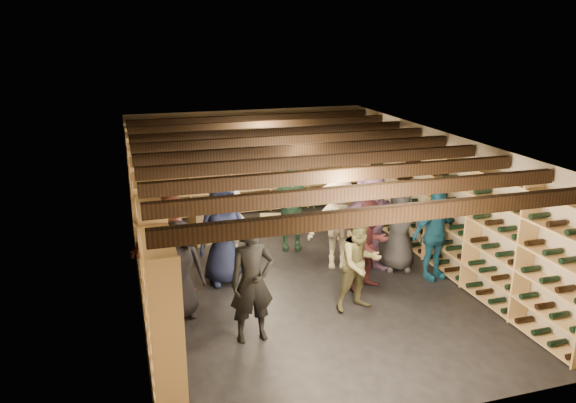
{
  "coord_description": "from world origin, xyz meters",
  "views": [
    {
      "loc": [
        -2.86,
        -8.65,
        4.16
      ],
      "look_at": [
        -0.16,
        0.2,
        1.32
      ],
      "focal_mm": 35.0,
      "sensor_mm": 36.0,
      "label": 1
    }
  ],
  "objects_px": {
    "crate_stack_right": "(271,223)",
    "person_2": "(360,263)",
    "crate_loose": "(351,237)",
    "person_10": "(291,208)",
    "person_9": "(230,229)",
    "person_4": "(434,235)",
    "person_3": "(338,223)",
    "person_0": "(179,269)",
    "person_12": "(399,226)",
    "person_1": "(252,282)",
    "person_6": "(223,233)",
    "person_5": "(173,245)",
    "crate_stack_left": "(202,223)",
    "person_8": "(371,246)",
    "person_11": "(369,221)"
  },
  "relations": [
    {
      "from": "person_10",
      "to": "person_12",
      "type": "bearing_deg",
      "value": -30.92
    },
    {
      "from": "crate_stack_right",
      "to": "person_11",
      "type": "height_order",
      "value": "person_11"
    },
    {
      "from": "person_3",
      "to": "person_6",
      "type": "bearing_deg",
      "value": -162.65
    },
    {
      "from": "person_1",
      "to": "person_11",
      "type": "distance_m",
      "value": 3.04
    },
    {
      "from": "person_6",
      "to": "person_1",
      "type": "bearing_deg",
      "value": -94.3
    },
    {
      "from": "person_1",
      "to": "person_11",
      "type": "bearing_deg",
      "value": 29.63
    },
    {
      "from": "person_3",
      "to": "person_11",
      "type": "xyz_separation_m",
      "value": [
        0.48,
        -0.28,
        0.09
      ]
    },
    {
      "from": "person_9",
      "to": "person_1",
      "type": "bearing_deg",
      "value": -92.6
    },
    {
      "from": "person_9",
      "to": "crate_loose",
      "type": "bearing_deg",
      "value": 16.16
    },
    {
      "from": "person_1",
      "to": "crate_loose",
      "type": "bearing_deg",
      "value": 43.84
    },
    {
      "from": "person_2",
      "to": "person_12",
      "type": "bearing_deg",
      "value": 34.41
    },
    {
      "from": "person_9",
      "to": "crate_stack_right",
      "type": "bearing_deg",
      "value": 56.56
    },
    {
      "from": "person_1",
      "to": "crate_stack_left",
      "type": "bearing_deg",
      "value": 87.44
    },
    {
      "from": "person_6",
      "to": "person_11",
      "type": "relative_size",
      "value": 0.94
    },
    {
      "from": "crate_stack_right",
      "to": "person_2",
      "type": "distance_m",
      "value": 3.87
    },
    {
      "from": "person_9",
      "to": "person_10",
      "type": "height_order",
      "value": "person_10"
    },
    {
      "from": "person_5",
      "to": "person_9",
      "type": "bearing_deg",
      "value": 11.0
    },
    {
      "from": "person_11",
      "to": "person_8",
      "type": "bearing_deg",
      "value": -122.11
    },
    {
      "from": "person_0",
      "to": "person_2",
      "type": "xyz_separation_m",
      "value": [
        2.67,
        -0.57,
        -0.01
      ]
    },
    {
      "from": "crate_loose",
      "to": "person_3",
      "type": "xyz_separation_m",
      "value": [
        -0.77,
        -1.17,
        0.77
      ]
    },
    {
      "from": "person_2",
      "to": "person_8",
      "type": "height_order",
      "value": "person_8"
    },
    {
      "from": "person_0",
      "to": "person_10",
      "type": "distance_m",
      "value": 3.24
    },
    {
      "from": "person_8",
      "to": "person_1",
      "type": "bearing_deg",
      "value": -175.42
    },
    {
      "from": "crate_stack_left",
      "to": "person_8",
      "type": "xyz_separation_m",
      "value": [
        2.34,
        -2.92,
        0.34
      ]
    },
    {
      "from": "crate_loose",
      "to": "person_2",
      "type": "distance_m",
      "value": 3.01
    },
    {
      "from": "crate_loose",
      "to": "person_6",
      "type": "bearing_deg",
      "value": -157.64
    },
    {
      "from": "person_1",
      "to": "person_5",
      "type": "height_order",
      "value": "person_1"
    },
    {
      "from": "person_12",
      "to": "person_2",
      "type": "bearing_deg",
      "value": -120.84
    },
    {
      "from": "person_4",
      "to": "person_11",
      "type": "bearing_deg",
      "value": 136.76
    },
    {
      "from": "crate_stack_left",
      "to": "person_4",
      "type": "bearing_deg",
      "value": -38.41
    },
    {
      "from": "person_0",
      "to": "person_6",
      "type": "bearing_deg",
      "value": 42.03
    },
    {
      "from": "person_3",
      "to": "person_9",
      "type": "height_order",
      "value": "person_3"
    },
    {
      "from": "person_3",
      "to": "person_5",
      "type": "distance_m",
      "value": 2.95
    },
    {
      "from": "crate_loose",
      "to": "person_3",
      "type": "height_order",
      "value": "person_3"
    },
    {
      "from": "crate_loose",
      "to": "person_10",
      "type": "xyz_separation_m",
      "value": [
        -1.31,
        -0.01,
        0.75
      ]
    },
    {
      "from": "crate_loose",
      "to": "person_9",
      "type": "bearing_deg",
      "value": -165.61
    },
    {
      "from": "crate_stack_left",
      "to": "person_11",
      "type": "distance_m",
      "value": 3.49
    },
    {
      "from": "person_9",
      "to": "person_4",
      "type": "bearing_deg",
      "value": -20.95
    },
    {
      "from": "person_2",
      "to": "person_10",
      "type": "bearing_deg",
      "value": 87.16
    },
    {
      "from": "person_3",
      "to": "person_2",
      "type": "bearing_deg",
      "value": -82.84
    },
    {
      "from": "crate_loose",
      "to": "person_10",
      "type": "bearing_deg",
      "value": -179.71
    },
    {
      "from": "crate_stack_right",
      "to": "crate_loose",
      "type": "bearing_deg",
      "value": -37.19
    },
    {
      "from": "crate_loose",
      "to": "person_9",
      "type": "xyz_separation_m",
      "value": [
        -2.64,
        -0.68,
        0.67
      ]
    },
    {
      "from": "person_1",
      "to": "person_2",
      "type": "relative_size",
      "value": 1.14
    },
    {
      "from": "crate_stack_right",
      "to": "person_0",
      "type": "relative_size",
      "value": 0.37
    },
    {
      "from": "person_0",
      "to": "person_12",
      "type": "bearing_deg",
      "value": 1.48
    },
    {
      "from": "person_3",
      "to": "person_5",
      "type": "relative_size",
      "value": 1.0
    },
    {
      "from": "person_6",
      "to": "person_12",
      "type": "bearing_deg",
      "value": -12.23
    },
    {
      "from": "crate_loose",
      "to": "person_1",
      "type": "bearing_deg",
      "value": -132.07
    },
    {
      "from": "person_0",
      "to": "person_3",
      "type": "bearing_deg",
      "value": 11.38
    }
  ]
}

